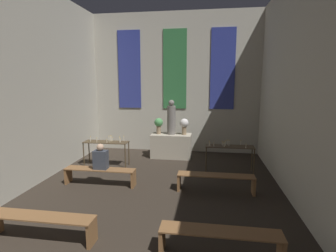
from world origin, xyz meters
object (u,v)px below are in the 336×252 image
object	(u,v)px
flower_vase_left	(159,124)
flower_vase_right	(184,125)
altar	(171,146)
pew_back_left	(100,173)
statue	(171,119)
pew_second_left	(42,222)
pew_back_right	(216,179)
person_seated	(101,158)
candle_rack_left	(106,145)
pew_second_right	(220,238)
candle_rack_right	(229,149)

from	to	relation	value
flower_vase_left	flower_vase_right	xyz separation A→B (m)	(0.93, 0.00, 0.00)
altar	pew_back_left	bearing A→B (deg)	-117.85
statue	pew_second_left	distance (m)	5.72
pew_back_right	altar	bearing A→B (deg)	117.85
statue	person_seated	xyz separation A→B (m)	(-1.49, -2.88, -0.69)
statue	candle_rack_left	distance (m)	2.46
pew_back_right	person_seated	bearing A→B (deg)	180.00
flower_vase_right	pew_second_right	xyz separation A→B (m)	(1.06, -5.40, -0.90)
pew_second_right	pew_back_right	xyz separation A→B (m)	(0.00, 2.52, 0.00)
person_seated	pew_back_right	bearing A→B (deg)	0.00
flower_vase_left	pew_second_right	world-z (taller)	flower_vase_left
flower_vase_right	candle_rack_left	size ratio (longest dim) A/B	0.40
statue	candle_rack_right	bearing A→B (deg)	-33.23
person_seated	pew_second_left	bearing A→B (deg)	-90.85
pew_second_left	pew_back_left	xyz separation A→B (m)	(0.00, 2.52, 0.00)
flower_vase_right	candle_rack_right	world-z (taller)	flower_vase_right
candle_rack_right	candle_rack_left	bearing A→B (deg)	179.98
pew_back_left	person_seated	bearing A→B (deg)	0.00
altar	pew_back_left	distance (m)	3.26
candle_rack_left	pew_second_right	bearing A→B (deg)	-49.68
candle_rack_right	pew_back_right	world-z (taller)	candle_rack_right
candle_rack_right	pew_second_right	world-z (taller)	candle_rack_right
statue	flower_vase_left	world-z (taller)	statue
statue	pew_back_left	xyz separation A→B (m)	(-1.52, -2.88, -1.11)
statue	pew_back_right	size ratio (longest dim) A/B	0.65
candle_rack_right	pew_back_left	xyz separation A→B (m)	(-3.49, -1.59, -0.38)
pew_back_right	pew_second_left	bearing A→B (deg)	-140.44
pew_second_left	pew_back_left	size ratio (longest dim) A/B	1.00
altar	statue	bearing A→B (deg)	90.00
statue	pew_back_right	bearing A→B (deg)	-62.15
altar	candle_rack_left	world-z (taller)	candle_rack_left
pew_back_left	pew_back_right	distance (m)	3.05
altar	pew_back_left	xyz separation A→B (m)	(-1.52, -2.88, -0.10)
flower_vase_right	pew_back_left	bearing A→B (deg)	-124.62
candle_rack_left	pew_second_right	xyz separation A→B (m)	(3.49, -4.11, -0.38)
candle_rack_left	pew_back_right	xyz separation A→B (m)	(3.49, -1.60, -0.38)
pew_second_right	person_seated	distance (m)	3.95
flower_vase_left	person_seated	bearing A→B (deg)	-109.47
pew_second_left	statue	bearing A→B (deg)	74.25
pew_second_right	pew_back_left	size ratio (longest dim) A/B	1.00
pew_back_left	pew_second_right	bearing A→B (deg)	-39.56
altar	pew_second_right	xyz separation A→B (m)	(1.52, -5.40, -0.10)
flower_vase_left	pew_second_right	xyz separation A→B (m)	(1.99, -5.40, -0.90)
flower_vase_left	pew_second_left	bearing A→B (deg)	-101.07
flower_vase_right	pew_second_right	world-z (taller)	flower_vase_right
flower_vase_right	candle_rack_right	distance (m)	2.05
statue	candle_rack_right	distance (m)	2.46
statue	candle_rack_right	size ratio (longest dim) A/B	0.85
candle_rack_left	altar	bearing A→B (deg)	33.23
pew_back_left	person_seated	distance (m)	0.42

